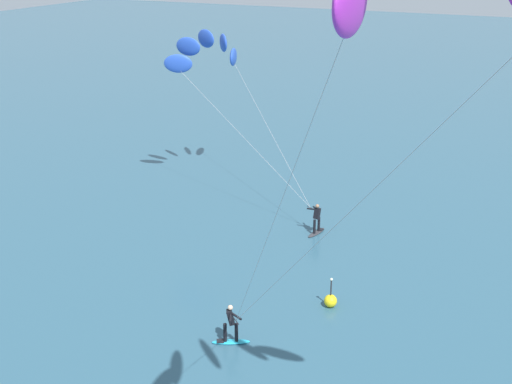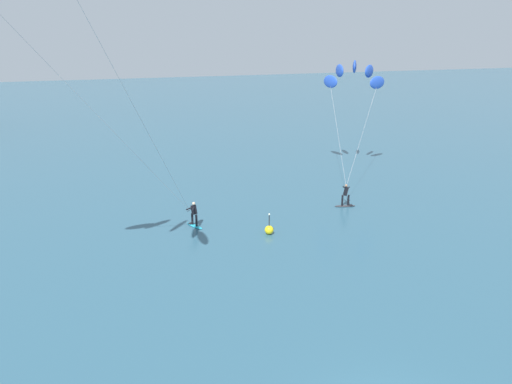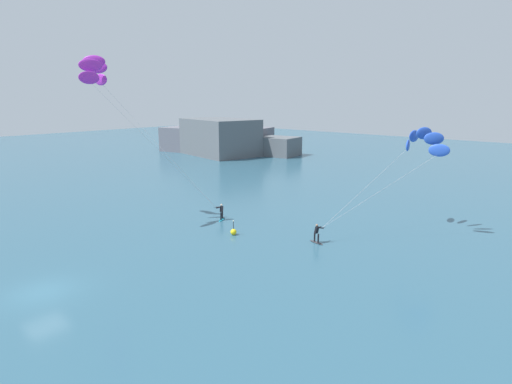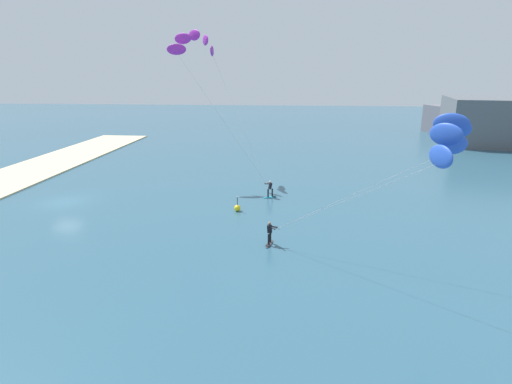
{
  "view_description": "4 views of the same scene",
  "coord_description": "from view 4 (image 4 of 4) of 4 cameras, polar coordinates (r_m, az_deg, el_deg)",
  "views": [
    {
      "loc": [
        -22.73,
        8.69,
        14.87
      ],
      "look_at": [
        0.91,
        19.83,
        4.81
      ],
      "focal_mm": 46.73,
      "sensor_mm": 36.0,
      "label": 1
    },
    {
      "loc": [
        -7.99,
        -10.76,
        12.36
      ],
      "look_at": [
        0.69,
        17.69,
        2.43
      ],
      "focal_mm": 34.82,
      "sensor_mm": 36.0,
      "label": 2
    },
    {
      "loc": [
        27.05,
        -9.81,
        12.34
      ],
      "look_at": [
        3.55,
        16.82,
        4.29
      ],
      "focal_mm": 29.79,
      "sensor_mm": 36.0,
      "label": 3
    },
    {
      "loc": [
        34.03,
        20.97,
        11.5
      ],
      "look_at": [
        2.98,
        18.21,
        2.31
      ],
      "focal_mm": 28.25,
      "sensor_mm": 36.0,
      "label": 4
    }
  ],
  "objects": [
    {
      "name": "kitesurfer_nearshore",
      "position": [
        22.77,
        24.54,
        6.32
      ],
      "size": [
        8.43,
        11.46,
        9.63
      ],
      "color": "#333338",
      "rests_on": "ground"
    },
    {
      "name": "distant_headland",
      "position": [
        83.19,
        30.2,
        8.34
      ],
      "size": [
        32.36,
        20.17,
        7.6
      ],
      "color": "#565B60",
      "rests_on": "ground"
    },
    {
      "name": "ground_plane",
      "position": [
        41.59,
        -25.46,
        -1.27
      ],
      "size": [
        240.0,
        240.0,
        0.0
      ],
      "primitive_type": "plane",
      "color": "#2D566B"
    },
    {
      "name": "kitesurfer_mid_water",
      "position": [
        45.44,
        -8.35,
        19.55
      ],
      "size": [
        10.64,
        11.82,
        15.94
      ],
      "color": "#23ADD1",
      "rests_on": "ground"
    },
    {
      "name": "marker_buoy",
      "position": [
        35.01,
        -2.65,
        -2.25
      ],
      "size": [
        0.56,
        0.56,
        1.38
      ],
      "color": "yellow",
      "rests_on": "ground"
    }
  ]
}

